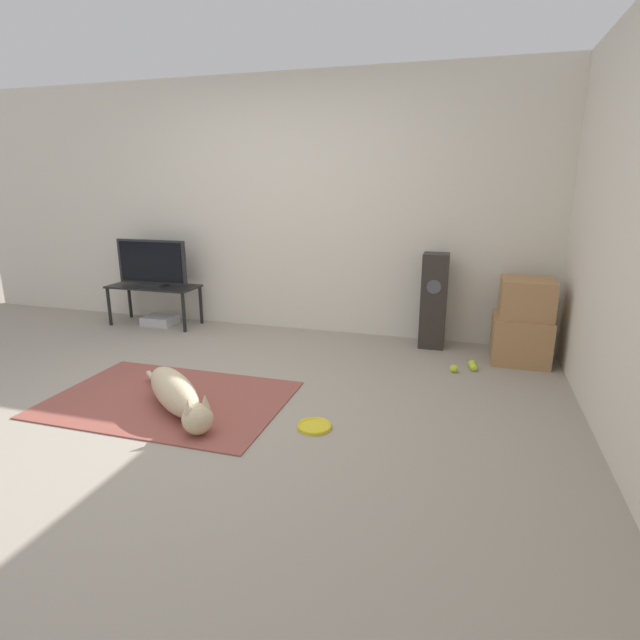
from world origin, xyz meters
name	(u,v)px	position (x,y,z in m)	size (l,w,h in m)	color
ground_plane	(197,407)	(0.00, 0.00, 0.00)	(12.00, 12.00, 0.00)	#9E9384
wall_back	(294,207)	(0.00, 2.10, 1.27)	(8.00, 0.06, 2.55)	silver
area_rug	(169,399)	(-0.26, 0.05, 0.01)	(1.67, 1.14, 0.01)	#934C42
dog	(177,395)	(-0.07, -0.12, 0.14)	(0.94, 0.79, 0.26)	beige
frisbee	(314,426)	(0.88, -0.06, 0.01)	(0.22, 0.22, 0.03)	yellow
cardboard_box_lower	(520,339)	(2.23, 1.66, 0.20)	(0.48, 0.48, 0.40)	#A87A4C
cardboard_box_upper	(527,298)	(2.24, 1.67, 0.56)	(0.43, 0.43, 0.33)	#A87A4C
floor_speaker	(434,301)	(1.46, 1.85, 0.45)	(0.23, 0.24, 0.89)	#2D2823
tv_stand	(154,291)	(-1.52, 1.78, 0.38)	(0.98, 0.41, 0.44)	black
tv	(152,263)	(-1.52, 1.78, 0.68)	(0.82, 0.20, 0.50)	#232326
tennis_ball_by_boxes	(454,369)	(1.69, 1.20, 0.03)	(0.07, 0.07, 0.07)	#C6E033
tennis_ball_near_speaker	(472,364)	(1.84, 1.37, 0.03)	(0.07, 0.07, 0.07)	#C6E033
tennis_ball_loose_on_carpet	(474,367)	(1.85, 1.29, 0.03)	(0.07, 0.07, 0.07)	#C6E033
game_console	(160,320)	(-1.48, 1.78, 0.05)	(0.34, 0.27, 0.09)	#B7B7BC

